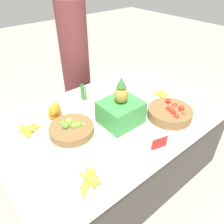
{
  "coord_description": "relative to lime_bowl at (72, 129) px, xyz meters",
  "views": [
    {
      "loc": [
        -0.9,
        -1.09,
        1.67
      ],
      "look_at": [
        0.0,
        0.0,
        0.67
      ],
      "focal_mm": 35.0,
      "sensor_mm": 36.0,
      "label": 1
    }
  ],
  "objects": [
    {
      "name": "banana_bunch_front_center",
      "position": [
        0.91,
        -0.07,
        -0.02
      ],
      "size": [
        0.13,
        0.16,
        0.03
      ],
      "color": "yellow",
      "rests_on": "market_table"
    },
    {
      "name": "vendor_person",
      "position": [
        0.61,
        0.93,
        0.05
      ],
      "size": [
        0.31,
        0.31,
        1.53
      ],
      "color": "brown",
      "rests_on": "ground_plane"
    },
    {
      "name": "metal_bowl",
      "position": [
        0.67,
        0.23,
        -0.0
      ],
      "size": [
        0.39,
        0.39,
        0.07
      ],
      "color": "#B7B7BF",
      "rests_on": "market_table"
    },
    {
      "name": "price_sign",
      "position": [
        0.37,
        -0.51,
        0.01
      ],
      "size": [
        0.12,
        0.04,
        0.09
      ],
      "rotation": [
        0.0,
        0.0,
        -0.26
      ],
      "color": "red",
      "rests_on": "market_table"
    },
    {
      "name": "orange_pile",
      "position": [
        -0.01,
        0.24,
        0.02
      ],
      "size": [
        0.12,
        0.14,
        0.14
      ],
      "color": "orange",
      "rests_on": "market_table"
    },
    {
      "name": "market_table",
      "position": [
        0.35,
        -0.04,
        -0.35
      ],
      "size": [
        1.76,
        1.18,
        0.62
      ],
      "color": "#4C4742",
      "rests_on": "ground_plane"
    },
    {
      "name": "banana_bunch_front_right",
      "position": [
        -0.15,
        -0.44,
        -0.01
      ],
      "size": [
        0.18,
        0.18,
        0.06
      ],
      "color": "yellow",
      "rests_on": "market_table"
    },
    {
      "name": "banana_bunch_middle_right",
      "position": [
        -0.25,
        0.21,
        -0.01
      ],
      "size": [
        0.16,
        0.15,
        0.06
      ],
      "color": "yellow",
      "rests_on": "market_table"
    },
    {
      "name": "lime_bowl",
      "position": [
        0.0,
        0.0,
        0.0
      ],
      "size": [
        0.32,
        0.32,
        0.1
      ],
      "color": "olive",
      "rests_on": "market_table"
    },
    {
      "name": "tomato_basket",
      "position": [
        0.7,
        -0.33,
        0.01
      ],
      "size": [
        0.35,
        0.35,
        0.11
      ],
      "color": "olive",
      "rests_on": "market_table"
    },
    {
      "name": "ground_plane",
      "position": [
        0.35,
        -0.04,
        -0.66
      ],
      "size": [
        12.0,
        12.0,
        0.0
      ],
      "primitive_type": "plane",
      "color": "#ADA599"
    },
    {
      "name": "produce_crate",
      "position": [
        0.36,
        -0.13,
        0.08
      ],
      "size": [
        0.29,
        0.26,
        0.39
      ],
      "color": "green",
      "rests_on": "market_table"
    },
    {
      "name": "veg_bundle",
      "position": [
        0.32,
        0.33,
        0.04
      ],
      "size": [
        0.04,
        0.06,
        0.15
      ],
      "color": "#428438",
      "rests_on": "market_table"
    }
  ]
}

